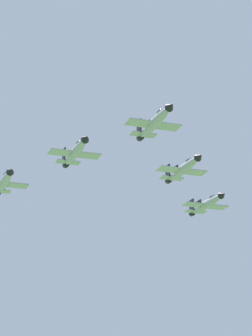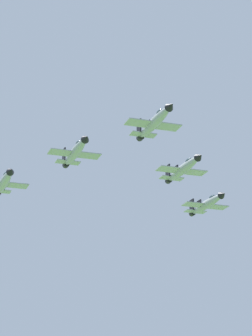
{
  "view_description": "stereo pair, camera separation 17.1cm",
  "coord_description": "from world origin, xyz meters",
  "px_view_note": "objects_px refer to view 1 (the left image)",
  "views": [
    {
      "loc": [
        34.13,
        -151.43,
        96.3
      ],
      "look_at": [
        10.48,
        -1.25,
        149.4
      ],
      "focal_mm": 79.63,
      "sensor_mm": 36.0,
      "label": 1
    },
    {
      "loc": [
        34.3,
        -151.4,
        96.3
      ],
      "look_at": [
        10.48,
        -1.25,
        149.4
      ],
      "focal_mm": 79.63,
      "sensor_mm": 36.0,
      "label": 2
    }
  ],
  "objects_px": {
    "jet_lead": "(155,122)",
    "jet_left_wingman": "(183,169)",
    "jet_right_outer": "(4,182)",
    "jet_right_wingman": "(75,152)",
    "jet_left_outer": "(207,204)"
  },
  "relations": [
    {
      "from": "jet_lead",
      "to": "jet_left_wingman",
      "type": "xyz_separation_m",
      "value": [
        4.01,
        18.38,
        -3.63
      ]
    },
    {
      "from": "jet_left_wingman",
      "to": "jet_right_outer",
      "type": "xyz_separation_m",
      "value": [
        -38.99,
        -4.55,
        -2.57
      ]
    },
    {
      "from": "jet_right_wingman",
      "to": "jet_left_outer",
      "type": "xyz_separation_m",
      "value": [
        25.51,
        29.84,
        -3.82
      ]
    },
    {
      "from": "jet_left_outer",
      "to": "jet_right_outer",
      "type": "relative_size",
      "value": 1.01
    },
    {
      "from": "jet_left_wingman",
      "to": "jet_left_outer",
      "type": "xyz_separation_m",
      "value": [
        4.01,
        18.38,
        -2.85
      ]
    },
    {
      "from": "jet_lead",
      "to": "jet_right_wingman",
      "type": "xyz_separation_m",
      "value": [
        -17.49,
        6.91,
        -2.65
      ]
    },
    {
      "from": "jet_left_wingman",
      "to": "jet_right_wingman",
      "type": "bearing_deg",
      "value": -90.34
    },
    {
      "from": "jet_right_wingman",
      "to": "jet_right_outer",
      "type": "relative_size",
      "value": 1.01
    },
    {
      "from": "jet_lead",
      "to": "jet_left_wingman",
      "type": "relative_size",
      "value": 1.01
    },
    {
      "from": "jet_right_wingman",
      "to": "jet_right_outer",
      "type": "height_order",
      "value": "jet_right_wingman"
    },
    {
      "from": "jet_left_wingman",
      "to": "jet_right_outer",
      "type": "height_order",
      "value": "jet_left_wingman"
    },
    {
      "from": "jet_lead",
      "to": "jet_right_outer",
      "type": "height_order",
      "value": "jet_lead"
    },
    {
      "from": "jet_lead",
      "to": "jet_left_wingman",
      "type": "distance_m",
      "value": 19.16
    },
    {
      "from": "jet_left_outer",
      "to": "jet_right_outer",
      "type": "height_order",
      "value": "jet_right_outer"
    },
    {
      "from": "jet_right_outer",
      "to": "jet_right_wingman",
      "type": "bearing_deg",
      "value": 40.82
    }
  ]
}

